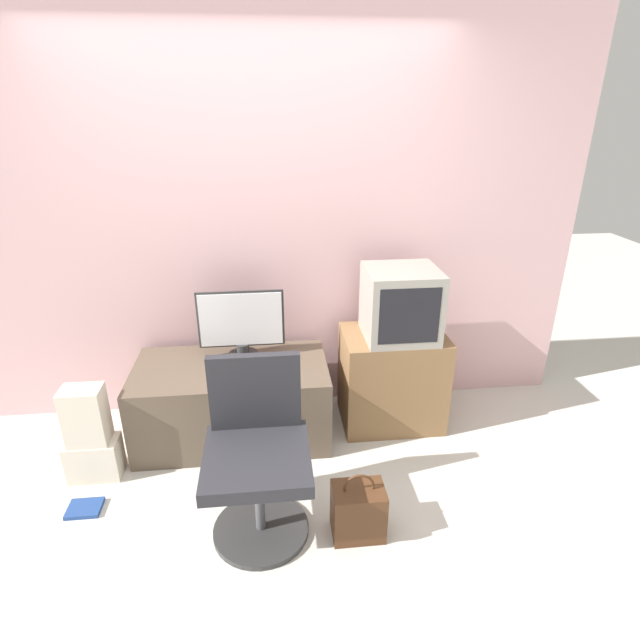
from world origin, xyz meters
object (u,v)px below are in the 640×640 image
(main_monitor, at_px, (241,324))
(office_chair, at_px, (257,457))
(crt_tv, at_px, (401,304))
(handbag, at_px, (358,511))
(cardboard_box_lower, at_px, (95,458))
(book, at_px, (85,508))
(keyboard, at_px, (244,367))
(mouse, at_px, (281,365))

(main_monitor, distance_m, office_chair, 0.99)
(crt_tv, height_order, handbag, crt_tv)
(crt_tv, relative_size, cardboard_box_lower, 1.52)
(main_monitor, relative_size, crt_tv, 1.22)
(main_monitor, distance_m, book, 1.36)
(cardboard_box_lower, bearing_deg, keyboard, 17.73)
(handbag, bearing_deg, keyboard, 123.13)
(handbag, distance_m, book, 1.49)
(book, bearing_deg, handbag, -12.12)
(mouse, bearing_deg, cardboard_box_lower, -166.16)
(main_monitor, distance_m, keyboard, 0.28)
(office_chair, relative_size, handbag, 2.42)
(office_chair, distance_m, cardboard_box_lower, 1.13)
(office_chair, bearing_deg, keyboard, 96.16)
(cardboard_box_lower, bearing_deg, crt_tv, 10.45)
(keyboard, relative_size, handbag, 0.83)
(main_monitor, relative_size, cardboard_box_lower, 1.85)
(keyboard, bearing_deg, handbag, -56.87)
(main_monitor, bearing_deg, cardboard_box_lower, -152.34)
(mouse, height_order, book, mouse)
(mouse, bearing_deg, handbag, -68.22)
(book, bearing_deg, cardboard_box_lower, 92.52)
(main_monitor, height_order, book, main_monitor)
(office_chair, xyz_separation_m, book, (-0.96, 0.19, -0.42))
(crt_tv, xyz_separation_m, handbag, (-0.42, -0.95, -0.74))
(mouse, relative_size, book, 0.37)
(handbag, xyz_separation_m, book, (-1.45, 0.31, -0.13))
(keyboard, xyz_separation_m, cardboard_box_lower, (-0.89, -0.28, -0.40))
(main_monitor, relative_size, mouse, 8.41)
(office_chair, xyz_separation_m, handbag, (0.49, -0.12, -0.28))
(keyboard, relative_size, book, 1.76)
(cardboard_box_lower, distance_m, handbag, 1.58)
(mouse, relative_size, office_chair, 0.07)
(keyboard, relative_size, cardboard_box_lower, 1.05)
(cardboard_box_lower, distance_m, book, 0.31)
(book, bearing_deg, keyboard, 33.11)
(keyboard, distance_m, book, 1.16)
(crt_tv, bearing_deg, book, -161.26)
(crt_tv, xyz_separation_m, book, (-1.87, -0.64, -0.87))
(mouse, distance_m, office_chair, 0.77)
(keyboard, distance_m, office_chair, 0.77)
(crt_tv, distance_m, book, 2.16)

